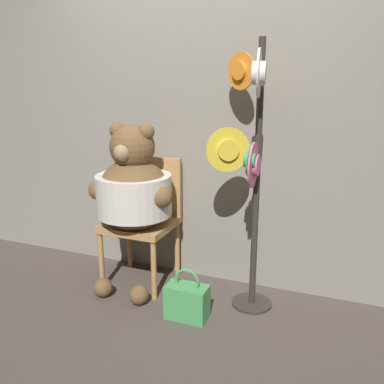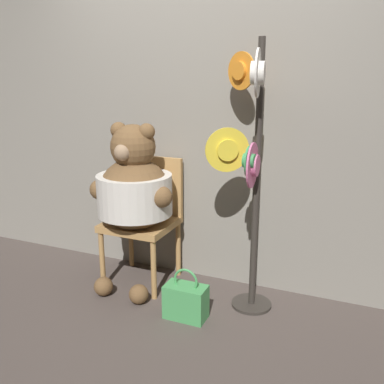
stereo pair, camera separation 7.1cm
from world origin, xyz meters
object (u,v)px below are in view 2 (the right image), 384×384
teddy_bear (134,190)px  handbag_on_ground (186,301)px  hat_display_rack (249,161)px  chair (145,214)px

teddy_bear → handbag_on_ground: (0.53, -0.28, -0.64)m
teddy_bear → handbag_on_ground: teddy_bear is taller
teddy_bear → hat_display_rack: bearing=-1.2°
chair → handbag_on_ground: 0.80m
chair → hat_display_rack: 1.02m
teddy_bear → handbag_on_ground: bearing=-27.3°
chair → teddy_bear: size_ratio=0.77×
handbag_on_ground → teddy_bear: bearing=152.7°
chair → teddy_bear: bearing=-88.9°
hat_display_rack → handbag_on_ground: 1.02m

